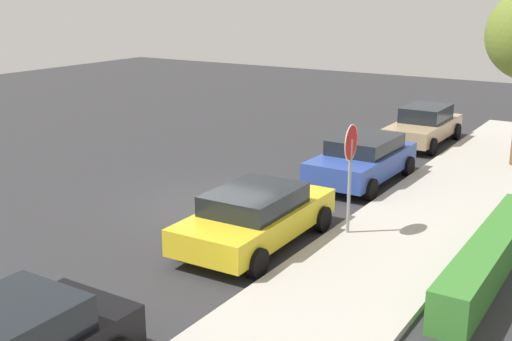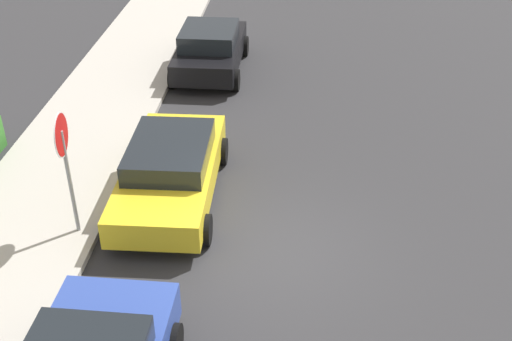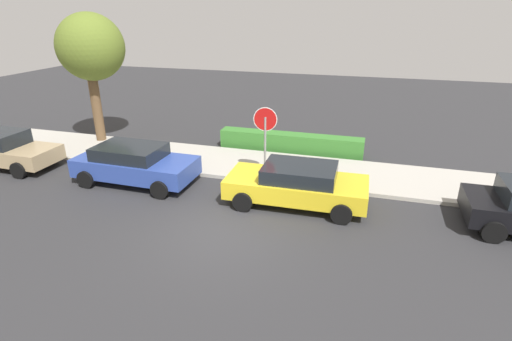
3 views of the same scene
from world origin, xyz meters
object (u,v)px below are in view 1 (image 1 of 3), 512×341
parked_car_yellow (256,215)px  parked_car_tan (424,125)px  stop_sign (350,160)px  parked_car_blue (363,159)px

parked_car_yellow → parked_car_tan: size_ratio=1.00×
stop_sign → parked_car_yellow: bearing=-46.9°
parked_car_tan → stop_sign: bearing=8.8°
parked_car_tan → parked_car_blue: bearing=0.6°
stop_sign → parked_car_tan: bearing=-171.2°
parked_car_yellow → parked_car_tan: parked_car_tan is taller
stop_sign → parked_car_yellow: size_ratio=0.61×
stop_sign → parked_car_blue: stop_sign is taller
parked_car_blue → parked_car_tan: (-6.06, -0.06, -0.01)m
stop_sign → parked_car_tan: 10.76m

